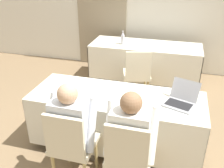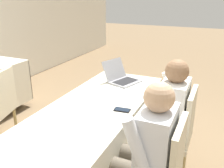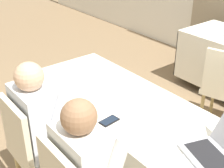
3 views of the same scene
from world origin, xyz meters
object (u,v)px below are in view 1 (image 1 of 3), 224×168
at_px(chair_near_right, 129,155).
at_px(person_white_shirt, 131,135).
at_px(laptop, 181,100).
at_px(chair_far_spare, 137,73).
at_px(person_checkered_shirt, 74,125).
at_px(water_bottle, 123,38).
at_px(chair_near_left, 71,144).
at_px(cell_phone, 115,108).

bearing_deg(chair_near_right, person_white_shirt, -90.00).
bearing_deg(person_white_shirt, laptop, -126.35).
relative_size(chair_near_right, chair_far_spare, 1.00).
bearing_deg(laptop, person_checkered_shirt, -131.42).
height_order(water_bottle, person_checkered_shirt, person_checkered_shirt).
bearing_deg(laptop, chair_far_spare, 138.58).
distance_m(chair_near_left, chair_far_spare, 1.95).
xyz_separation_m(laptop, person_checkered_shirt, (-1.03, -0.59, -0.12)).
xyz_separation_m(chair_near_left, chair_far_spare, (0.33, 1.92, 0.00)).
xyz_separation_m(chair_far_spare, person_checkered_shirt, (-0.33, -1.82, 0.16)).
bearing_deg(water_bottle, chair_far_spare, -59.51).
height_order(water_bottle, person_white_shirt, person_white_shirt).
relative_size(laptop, person_white_shirt, 0.36).
distance_m(chair_near_left, person_white_shirt, 0.63).
bearing_deg(person_checkered_shirt, chair_near_right, 170.16).
bearing_deg(chair_far_spare, chair_near_right, 81.92).
distance_m(cell_phone, chair_far_spare, 1.53).
xyz_separation_m(chair_near_left, person_white_shirt, (0.60, 0.10, 0.16)).
bearing_deg(cell_phone, person_checkered_shirt, -144.08).
bearing_deg(chair_near_right, person_checkered_shirt, -9.84).
bearing_deg(chair_near_right, laptop, -122.01).
distance_m(chair_near_left, chair_near_right, 0.60).
xyz_separation_m(chair_near_right, chair_far_spare, (-0.27, 1.92, 0.00)).
relative_size(laptop, water_bottle, 1.67).
xyz_separation_m(chair_near_left, person_checkered_shirt, (-0.00, 0.10, 0.16)).
bearing_deg(chair_near_left, cell_phone, -130.69).
relative_size(chair_near_left, chair_near_right, 1.00).
height_order(chair_near_left, person_checkered_shirt, person_checkered_shirt).
relative_size(chair_near_right, person_white_shirt, 0.78).
bearing_deg(person_checkered_shirt, cell_phone, -138.93).
xyz_separation_m(water_bottle, person_checkered_shirt, (0.09, -2.53, -0.19)).
height_order(chair_near_right, chair_far_spare, same).
bearing_deg(water_bottle, chair_near_left, -88.11).
distance_m(water_bottle, person_checkered_shirt, 2.54).
bearing_deg(water_bottle, person_checkered_shirt, -88.04).
xyz_separation_m(laptop, water_bottle, (-1.12, 1.95, 0.07)).
distance_m(cell_phone, chair_near_right, 0.54).
height_order(chair_far_spare, person_white_shirt, person_white_shirt).
xyz_separation_m(chair_near_right, person_white_shirt, (0.00, 0.10, 0.16)).
bearing_deg(chair_far_spare, chair_near_left, 64.15).
xyz_separation_m(laptop, chair_far_spare, (-0.70, 1.23, -0.28)).
xyz_separation_m(chair_near_right, person_checkered_shirt, (-0.60, 0.10, 0.16)).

